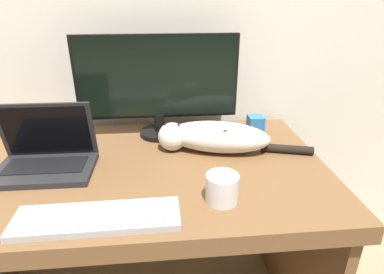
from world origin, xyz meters
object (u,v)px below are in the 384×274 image
Objects in this scene: external_keyboard at (97,218)px; coffee_mug at (222,188)px; laptop at (46,157)px; cat at (213,136)px; monitor at (158,83)px.

coffee_mug reaches higher than external_keyboard.
laptop is 0.56× the size of cat.
monitor is 0.50m from laptop.
laptop is at bearing 156.87° from coffee_mug.
monitor is 0.31m from cat.
laptop reaches higher than coffee_mug.
external_keyboard is at bearing -53.29° from laptop.
external_keyboard is at bearing -106.58° from monitor.
monitor is at bearing 72.81° from external_keyboard.
monitor reaches higher than external_keyboard.
monitor is 1.12× the size of cat.
external_keyboard is 0.53m from cat.
laptop is 0.74× the size of external_keyboard.
monitor is 6.81× the size of coffee_mug.
coffee_mug is at bearing 9.48° from external_keyboard.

